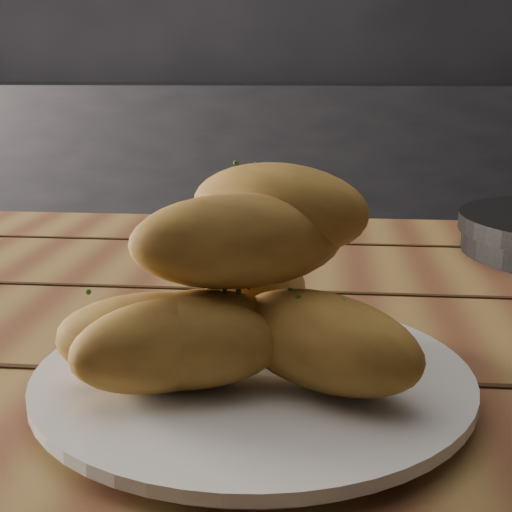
{
  "coord_description": "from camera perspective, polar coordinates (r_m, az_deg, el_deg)",
  "views": [
    {
      "loc": [
        0.5,
        -1.28,
        0.96
      ],
      "look_at": [
        0.46,
        -0.83,
        0.84
      ],
      "focal_mm": 50.0,
      "sensor_mm": 36.0,
      "label": 1
    }
  ],
  "objects": [
    {
      "name": "table",
      "position": [
        0.64,
        11.81,
        -14.08
      ],
      "size": [
        1.46,
        0.93,
        0.75
      ],
      "color": "olive",
      "rests_on": "ground"
    },
    {
      "name": "counter",
      "position": [
        3.07,
        -3.94,
        5.14
      ],
      "size": [
        2.8,
        0.6,
        0.9
      ],
      "primitive_type": "cube",
      "color": "black",
      "rests_on": "ground"
    },
    {
      "name": "bread_rolls",
      "position": [
        0.46,
        -1.33,
        -3.21
      ],
      "size": [
        0.24,
        0.22,
        0.13
      ],
      "color": "#B68632",
      "rests_on": "plate"
    },
    {
      "name": "plate",
      "position": [
        0.48,
        -0.24,
        -9.91
      ],
      "size": [
        0.29,
        0.29,
        0.02
      ],
      "color": "silver",
      "rests_on": "table"
    }
  ]
}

